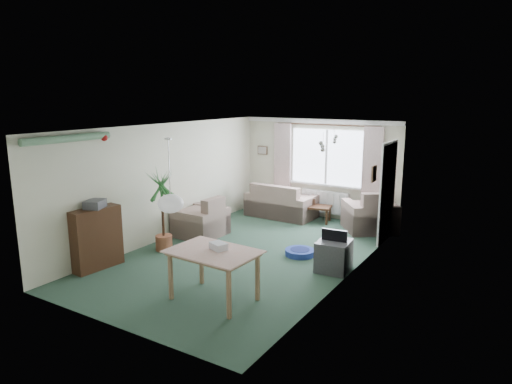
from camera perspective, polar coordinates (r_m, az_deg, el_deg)
The scene contains 25 objects.
ground at distance 8.75m, azimuth -1.04°, elevation -7.74°, with size 6.50×6.50×0.00m, color #284334.
window at distance 11.11m, azimuth 8.85°, elevation 4.35°, with size 1.80×0.03×1.30m, color white.
curtain_rod at distance 10.96m, azimuth 8.82°, elevation 8.29°, with size 2.60×0.03×0.03m, color black.
curtain_left at distance 11.54m, azimuth 3.34°, elevation 3.60°, with size 0.45×0.08×2.00m, color beige.
curtain_right at distance 10.66m, azimuth 14.31°, elevation 2.55°, with size 0.45×0.08×2.00m, color beige.
radiator at distance 11.27m, azimuth 8.59°, elevation -1.23°, with size 1.20×0.10×0.55m, color white.
doorway at distance 9.66m, azimuth 16.15°, elevation -0.15°, with size 0.03×0.95×2.00m, color black.
pendant_lamp at distance 6.45m, azimuth -10.64°, elevation -1.44°, with size 0.36×0.36×0.36m, color white.
tinsel_garland at distance 7.89m, azimuth -22.44°, elevation 6.20°, with size 1.60×1.60×0.12m, color #196626.
bauble_cluster_a at distance 8.47m, azimuth 9.74°, elevation 6.86°, with size 0.20×0.20×0.20m, color silver.
bauble_cluster_b at distance 7.25m, azimuth 8.37°, elevation 6.06°, with size 0.20×0.20×0.20m, color silver.
wall_picture_back at distance 11.90m, azimuth 0.82°, elevation 5.24°, with size 0.28×0.03×0.22m, color brown.
wall_picture_right at distance 8.61m, azimuth 14.53°, elevation 2.23°, with size 0.03×0.24×0.30m, color brown.
sofa at distance 11.28m, azimuth 3.19°, elevation -1.00°, with size 1.67×0.88×0.83m, color #BAB18D.
armchair_corner at distance 10.40m, azimuth 14.06°, elevation -2.20°, with size 1.04×0.99×0.93m, color beige.
armchair_left at distance 9.82m, azimuth -6.96°, elevation -2.98°, with size 0.96×0.91×0.86m, color beige.
coffee_table at distance 10.97m, azimuth 7.07°, elevation -2.66°, with size 0.86×0.48×0.39m, color black.
photo_frame at distance 10.92m, azimuth 7.13°, elevation -1.25°, with size 0.12×0.02×0.16m, color #4E3628.
bookshelf at distance 8.36m, azimuth -19.31°, elevation -5.50°, with size 0.29×0.88×1.07m, color black.
hifi_box at distance 8.22m, azimuth -19.51°, elevation -1.44°, with size 0.28×0.35×0.14m, color #3F3F45.
houseplant at distance 8.90m, azimuth -11.60°, elevation -2.24°, with size 0.69×0.69×1.60m, color #226526.
dining_table at distance 6.80m, azimuth -5.28°, elevation -10.42°, with size 1.18×0.78×0.74m, color tan.
gift_box at distance 6.71m, azimuth -4.71°, elevation -6.83°, with size 0.25×0.18×0.12m, color white.
tv_cube at distance 7.99m, azimuth 9.69°, elevation -7.84°, with size 0.53×0.58×0.53m, color #35363A.
pet_bed at distance 8.70m, azimuth 5.50°, elevation -7.52°, with size 0.56×0.56×0.11m, color #22469C.
Camera 1 is at (4.44, -6.93, 2.96)m, focal length 32.00 mm.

